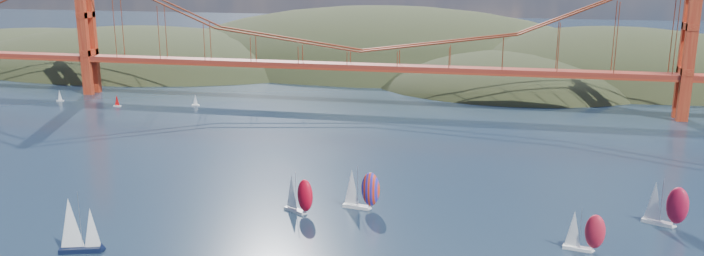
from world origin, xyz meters
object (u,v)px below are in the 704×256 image
sloop_navy (77,226)px  racer_0 (298,194)px  racer_1 (584,231)px  racer_2 (665,204)px  racer_rwb (361,189)px

sloop_navy → racer_0: 48.31m
racer_1 → racer_2: 26.31m
sloop_navy → racer_rwb: (51.42, 36.05, -0.74)m
racer_1 → sloop_navy: bearing=-156.0°
racer_0 → racer_2: size_ratio=0.92×
racer_rwb → racer_2: bearing=12.5°
racer_0 → racer_2: racer_2 is taller
sloop_navy → racer_rwb: size_ratio=1.23×
sloop_navy → racer_2: bearing=0.4°
racer_1 → racer_rwb: racer_rwb is taller
racer_1 → racer_2: racer_2 is taller
racer_0 → racer_rwb: bearing=52.2°
sloop_navy → racer_2: (119.80, 39.69, -0.61)m
racer_2 → racer_rwb: size_ratio=1.03×
sloop_navy → racer_0: sloop_navy is taller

